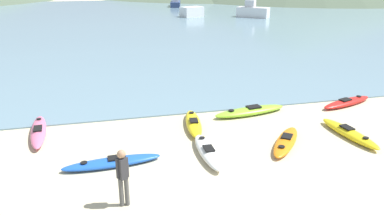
# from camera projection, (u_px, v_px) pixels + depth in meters

# --- Properties ---
(bay_water) EXTENTS (160.00, 70.00, 0.06)m
(bay_water) POSITION_uv_depth(u_px,v_px,m) (131.00, 20.00, 49.16)
(bay_water) COLOR slate
(bay_water) RESTS_ON ground_plane
(kayak_on_sand_0) EXTENTS (1.02, 3.00, 0.39)m
(kayak_on_sand_0) POSITION_uv_depth(u_px,v_px,m) (193.00, 123.00, 15.68)
(kayak_on_sand_0) COLOR yellow
(kayak_on_sand_0) RESTS_ON ground_plane
(kayak_on_sand_2) EXTENTS (3.34, 0.87, 0.31)m
(kayak_on_sand_2) POSITION_uv_depth(u_px,v_px,m) (112.00, 162.00, 12.60)
(kayak_on_sand_2) COLOR blue
(kayak_on_sand_2) RESTS_ON ground_plane
(kayak_on_sand_3) EXTENTS (3.28, 1.62, 0.34)m
(kayak_on_sand_3) POSITION_uv_depth(u_px,v_px,m) (347.00, 102.00, 18.28)
(kayak_on_sand_3) COLOR red
(kayak_on_sand_3) RESTS_ON ground_plane
(kayak_on_sand_4) EXTENTS (3.61, 1.28, 0.38)m
(kayak_on_sand_4) POSITION_uv_depth(u_px,v_px,m) (250.00, 111.00, 17.08)
(kayak_on_sand_4) COLOR #8CCC2D
(kayak_on_sand_4) RESTS_ON ground_plane
(kayak_on_sand_5) EXTENTS (2.33, 2.69, 0.33)m
(kayak_on_sand_5) POSITION_uv_depth(u_px,v_px,m) (286.00, 141.00, 14.11)
(kayak_on_sand_5) COLOR orange
(kayak_on_sand_5) RESTS_ON ground_plane
(kayak_on_sand_6) EXTENTS (0.88, 3.39, 0.39)m
(kayak_on_sand_6) POSITION_uv_depth(u_px,v_px,m) (39.00, 131.00, 14.92)
(kayak_on_sand_6) COLOR #E5668C
(kayak_on_sand_6) RESTS_ON ground_plane
(kayak_on_sand_7) EXTENTS (0.63, 2.86, 0.39)m
(kayak_on_sand_7) POSITION_uv_depth(u_px,v_px,m) (208.00, 151.00, 13.27)
(kayak_on_sand_7) COLOR white
(kayak_on_sand_7) RESTS_ON ground_plane
(kayak_on_sand_8) EXTENTS (0.92, 3.15, 0.38)m
(kayak_on_sand_8) POSITION_uv_depth(u_px,v_px,m) (349.00, 133.00, 14.77)
(kayak_on_sand_8) COLOR yellow
(kayak_on_sand_8) RESTS_ON ground_plane
(person_near_foreground) EXTENTS (0.35, 0.30, 1.72)m
(person_near_foreground) POSITION_uv_depth(u_px,v_px,m) (123.00, 174.00, 10.18)
(person_near_foreground) COLOR #4C4C4C
(person_near_foreground) RESTS_ON ground_plane
(moored_boat_0) EXTENTS (4.37, 4.08, 2.31)m
(moored_boat_0) POSITION_uv_depth(u_px,v_px,m) (253.00, 11.00, 51.51)
(moored_boat_0) COLOR white
(moored_boat_0) RESTS_ON bay_water
(moored_boat_2) EXTENTS (2.87, 5.79, 1.50)m
(moored_boat_2) POSITION_uv_depth(u_px,v_px,m) (176.00, 3.00, 67.04)
(moored_boat_2) COLOR navy
(moored_boat_2) RESTS_ON bay_water
(moored_boat_4) EXTENTS (3.47, 2.77, 1.35)m
(moored_boat_4) POSITION_uv_depth(u_px,v_px,m) (192.00, 12.00, 52.32)
(moored_boat_4) COLOR white
(moored_boat_4) RESTS_ON bay_water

